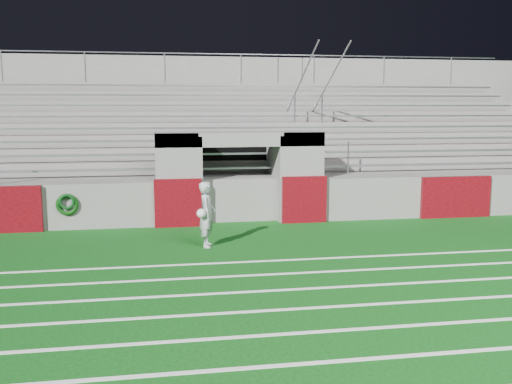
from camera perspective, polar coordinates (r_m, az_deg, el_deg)
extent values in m
plane|color=#0B4510|center=(13.38, 0.44, -5.80)|extent=(90.00, 90.00, 0.00)
cube|color=white|center=(7.86, 8.40, -16.38)|extent=(28.00, 0.09, 0.01)
cube|color=white|center=(8.74, 6.33, -13.71)|extent=(28.00, 0.09, 0.01)
cube|color=white|center=(9.64, 4.67, -11.53)|extent=(28.00, 0.09, 0.01)
cube|color=white|center=(10.55, 3.32, -9.72)|extent=(28.00, 0.09, 0.01)
cube|color=white|center=(11.49, 2.20, -8.19)|extent=(28.00, 0.09, 0.01)
cube|color=white|center=(12.43, 1.25, -6.90)|extent=(28.00, 0.09, 0.01)
cube|color=slate|center=(18.99, 22.17, -0.26)|extent=(10.60, 0.35, 1.25)
cube|color=slate|center=(16.40, -7.91, 1.38)|extent=(1.20, 1.00, 2.60)
cube|color=slate|center=(16.89, 4.40, 1.64)|extent=(1.20, 1.00, 2.60)
cube|color=black|center=(18.23, -2.40, 2.00)|extent=(2.60, 0.20, 2.50)
cube|color=slate|center=(17.03, -5.78, 1.51)|extent=(0.10, 2.20, 2.50)
cube|color=slate|center=(17.33, 1.83, 1.67)|extent=(0.10, 2.20, 2.50)
cube|color=slate|center=(16.45, -1.68, 5.33)|extent=(4.80, 1.00, 0.40)
cube|color=slate|center=(20.36, -3.16, 2.39)|extent=(26.00, 8.00, 0.20)
cube|color=slate|center=(20.44, -3.15, 0.64)|extent=(26.00, 8.00, 1.05)
cube|color=#4D060C|center=(15.94, -7.80, -1.09)|extent=(1.30, 0.15, 1.35)
cube|color=#4D060C|center=(16.44, 4.84, -0.75)|extent=(1.30, 0.15, 1.35)
cube|color=#4D060C|center=(18.19, 19.33, -0.47)|extent=(2.20, 0.15, 1.25)
cube|color=#989CA1|center=(17.44, -2.09, 2.44)|extent=(23.00, 0.28, 0.06)
cube|color=slate|center=(18.28, -2.44, 2.62)|extent=(24.00, 0.75, 0.38)
cube|color=#989CA1|center=(18.15, -2.40, 3.87)|extent=(23.00, 0.28, 0.06)
cube|color=slate|center=(19.01, -2.72, 3.41)|extent=(24.00, 0.75, 0.76)
cube|color=#989CA1|center=(18.86, -2.70, 5.20)|extent=(23.00, 0.28, 0.06)
cube|color=slate|center=(19.73, -2.99, 4.15)|extent=(24.00, 0.75, 1.14)
cube|color=#989CA1|center=(19.59, -2.97, 6.43)|extent=(23.00, 0.28, 0.06)
cube|color=slate|center=(20.46, -3.24, 4.83)|extent=(24.00, 0.75, 1.52)
cube|color=#989CA1|center=(20.33, -3.23, 7.57)|extent=(23.00, 0.28, 0.06)
cube|color=slate|center=(21.20, -3.47, 5.47)|extent=(24.00, 0.75, 1.90)
cube|color=#989CA1|center=(21.07, -3.47, 8.63)|extent=(23.00, 0.28, 0.06)
cube|color=slate|center=(21.93, -3.68, 6.06)|extent=(24.00, 0.75, 2.28)
cube|color=#989CA1|center=(21.82, -3.69, 9.62)|extent=(23.00, 0.28, 0.06)
cube|color=slate|center=(22.67, -3.88, 6.62)|extent=(24.00, 0.75, 2.66)
cube|color=#989CA1|center=(22.58, -3.90, 10.55)|extent=(23.00, 0.28, 0.06)
cube|color=slate|center=(23.34, -4.05, 6.83)|extent=(26.00, 0.60, 5.29)
cylinder|color=#A5A8AD|center=(17.65, 6.11, 3.38)|extent=(0.05, 0.05, 1.00)
cylinder|color=#A5A8AD|center=(20.48, 3.90, 8.36)|extent=(0.05, 0.05, 1.00)
cylinder|color=#A5A8AD|center=(23.46, 2.19, 12.09)|extent=(0.05, 0.05, 1.00)
cylinder|color=#A5A8AD|center=(20.49, 3.91, 9.76)|extent=(0.05, 6.02, 3.08)
cylinder|color=#A5A8AD|center=(17.94, 9.20, 3.40)|extent=(0.05, 0.05, 1.00)
cylinder|color=#A5A8AD|center=(20.74, 6.61, 8.32)|extent=(0.05, 0.05, 1.00)
cylinder|color=#A5A8AD|center=(23.68, 4.61, 12.04)|extent=(0.05, 0.05, 1.00)
cylinder|color=#A5A8AD|center=(20.74, 6.64, 9.70)|extent=(0.05, 6.02, 3.08)
cylinder|color=#A5A8AD|center=(23.68, -24.10, 11.47)|extent=(0.05, 0.05, 1.10)
cylinder|color=#A5A8AD|center=(23.14, -16.73, 11.93)|extent=(0.05, 0.05, 1.10)
cylinder|color=#A5A8AD|center=(22.98, -9.12, 12.20)|extent=(0.05, 0.05, 1.10)
cylinder|color=#A5A8AD|center=(23.20, -1.52, 12.26)|extent=(0.05, 0.05, 1.10)
cylinder|color=#A5A8AD|center=(23.81, 5.81, 12.12)|extent=(0.05, 0.05, 1.10)
cylinder|color=#A5A8AD|center=(24.77, 12.66, 11.82)|extent=(0.05, 0.05, 1.10)
cylinder|color=#A5A8AD|center=(26.04, 18.91, 11.40)|extent=(0.05, 0.05, 1.10)
cylinder|color=#A5A8AD|center=(23.13, -4.05, 13.62)|extent=(24.00, 0.05, 0.05)
imported|color=#A5ACAF|center=(13.58, -4.91, -2.24)|extent=(0.47, 0.63, 1.57)
sphere|color=white|center=(13.32, -5.48, -2.14)|extent=(0.22, 0.22, 0.22)
torus|color=#0B3A0B|center=(16.13, -18.36, -1.19)|extent=(0.60, 0.11, 0.60)
torus|color=#0B3812|center=(16.06, -18.40, -0.93)|extent=(0.43, 0.08, 0.43)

